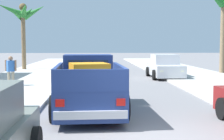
# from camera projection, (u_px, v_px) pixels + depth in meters

# --- Properties ---
(ground_plane) EXTENTS (160.00, 160.00, 0.00)m
(ground_plane) POSITION_uv_depth(u_px,v_px,m) (149.00, 140.00, 7.68)
(ground_plane) COLOR slate
(sidewalk_left) EXTENTS (5.01, 60.00, 0.12)m
(sidewalk_left) POSITION_uv_depth(u_px,v_px,m) (20.00, 81.00, 19.35)
(sidewalk_left) COLOR beige
(sidewalk_left) RESTS_ON ground
(sidewalk_right) EXTENTS (5.01, 60.00, 0.12)m
(sidewalk_right) POSITION_uv_depth(u_px,v_px,m) (209.00, 80.00, 19.91)
(sidewalk_right) COLOR beige
(sidewalk_right) RESTS_ON ground
(curb_left) EXTENTS (0.16, 60.00, 0.10)m
(curb_left) POSITION_uv_depth(u_px,v_px,m) (39.00, 81.00, 19.40)
(curb_left) COLOR silver
(curb_left) RESTS_ON ground
(curb_right) EXTENTS (0.16, 60.00, 0.10)m
(curb_right) POSITION_uv_depth(u_px,v_px,m) (191.00, 81.00, 19.86)
(curb_right) COLOR silver
(curb_right) RESTS_ON ground
(pickup_truck) EXTENTS (2.35, 5.28, 1.80)m
(pickup_truck) POSITION_uv_depth(u_px,v_px,m) (89.00, 86.00, 11.02)
(pickup_truck) COLOR navy
(pickup_truck) RESTS_ON ground
(car_left_near) EXTENTS (2.04, 4.27, 1.54)m
(car_left_near) POSITION_uv_depth(u_px,v_px,m) (165.00, 67.00, 21.87)
(car_left_near) COLOR silver
(car_left_near) RESTS_ON ground
(palm_tree_left_fore) EXTENTS (3.50, 3.44, 6.33)m
(palm_tree_left_fore) POSITION_uv_depth(u_px,v_px,m) (223.00, 4.00, 24.13)
(palm_tree_left_fore) COLOR #846B4C
(palm_tree_left_fore) RESTS_ON ground
(palm_tree_right_fore) EXTENTS (3.87, 3.69, 5.61)m
(palm_tree_right_fore) POSITION_uv_depth(u_px,v_px,m) (22.00, 15.00, 27.85)
(palm_tree_right_fore) COLOR brown
(palm_tree_right_fore) RESTS_ON ground
(pedestrian) EXTENTS (0.57, 0.41, 1.59)m
(pedestrian) POSITION_uv_depth(u_px,v_px,m) (11.00, 70.00, 16.86)
(pedestrian) COLOR gray
(pedestrian) RESTS_ON ground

